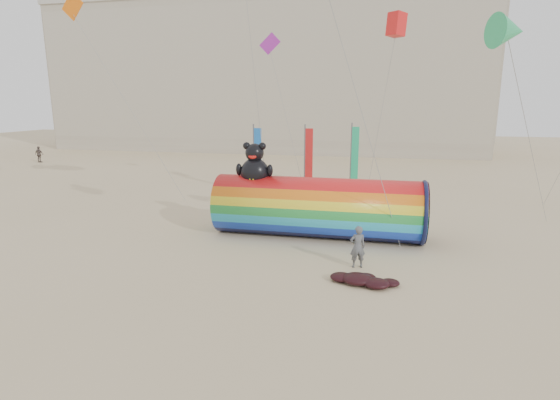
% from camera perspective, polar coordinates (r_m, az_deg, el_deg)
% --- Properties ---
extents(ground, '(160.00, 160.00, 0.00)m').
position_cam_1_polar(ground, '(19.24, -2.47, -7.88)').
color(ground, '#CCB58C').
rests_on(ground, ground).
extents(hotel_building, '(60.40, 15.40, 20.60)m').
position_cam_1_polar(hotel_building, '(65.61, -2.13, 15.72)').
color(hotel_building, '#B7AD99').
rests_on(hotel_building, ground).
extents(windsock_assembly, '(10.49, 3.19, 4.83)m').
position_cam_1_polar(windsock_assembly, '(22.24, 4.93, -0.77)').
color(windsock_assembly, red).
rests_on(windsock_assembly, ground).
extents(kite_handler, '(0.75, 0.61, 1.79)m').
position_cam_1_polar(kite_handler, '(18.44, 10.10, -6.04)').
color(kite_handler, '#53555A').
rests_on(kite_handler, ground).
extents(fabric_bundle, '(2.62, 1.35, 0.41)m').
position_cam_1_polar(fabric_bundle, '(17.08, 10.77, -10.20)').
color(fabric_bundle, black).
rests_on(fabric_bundle, ground).
extents(festival_banners, '(7.59, 3.61, 5.20)m').
position_cam_1_polar(festival_banners, '(33.24, 3.55, 5.51)').
color(festival_banners, '#59595E').
rests_on(festival_banners, ground).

